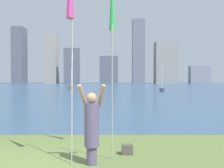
# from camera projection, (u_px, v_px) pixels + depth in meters

# --- Properties ---
(ground) EXTENTS (120.00, 138.00, 0.12)m
(ground) POSITION_uv_depth(u_px,v_px,m) (103.00, 88.00, 56.43)
(ground) COLOR #5B7038
(person) EXTENTS (0.66, 0.49, 1.79)m
(person) POSITION_uv_depth(u_px,v_px,m) (92.00, 125.00, 5.96)
(person) COLOR #594C72
(person) RESTS_ON ground
(kite_flag_right) EXTENTS (0.16, 1.13, 4.61)m
(kite_flag_right) POSITION_uv_depth(u_px,v_px,m) (113.00, 4.00, 6.65)
(kite_flag_right) COLOR #B2B2B7
(kite_flag_right) RESTS_ON ground
(bag) EXTENTS (0.28, 0.21, 0.25)m
(bag) POSITION_uv_depth(u_px,v_px,m) (128.00, 149.00, 6.78)
(bag) COLOR #4C4742
(bag) RESTS_ON ground
(sailboat_0) EXTENTS (1.43, 2.68, 3.81)m
(sailboat_0) POSITION_uv_depth(u_px,v_px,m) (72.00, 87.00, 47.56)
(sailboat_0) COLOR brown
(sailboat_0) RESTS_ON ground
(sailboat_6) EXTENTS (0.80, 2.67, 4.17)m
(sailboat_6) POSITION_uv_depth(u_px,v_px,m) (163.00, 89.00, 40.02)
(sailboat_6) COLOR #333D51
(sailboat_6) RESTS_ON ground
(skyline_tower_0) EXTENTS (4.05, 6.59, 20.87)m
(skyline_tower_0) POSITION_uv_depth(u_px,v_px,m) (20.00, 56.00, 100.32)
(skyline_tower_0) COLOR #565B66
(skyline_tower_0) RESTS_ON ground
(skyline_tower_1) EXTENTS (4.58, 6.53, 18.54)m
(skyline_tower_1) POSITION_uv_depth(u_px,v_px,m) (52.00, 59.00, 103.99)
(skyline_tower_1) COLOR gray
(skyline_tower_1) RESTS_ON ground
(skyline_tower_2) EXTENTS (5.57, 3.31, 13.10)m
(skyline_tower_2) POSITION_uv_depth(u_px,v_px,m) (73.00, 66.00, 99.67)
(skyline_tower_2) COLOR #565B66
(skyline_tower_2) RESTS_ON ground
(skyline_tower_3) EXTENTS (6.97, 5.19, 10.45)m
(skyline_tower_3) POSITION_uv_depth(u_px,v_px,m) (110.00, 70.00, 103.68)
(skyline_tower_3) COLOR #565B66
(skyline_tower_3) RESTS_ON ground
(skyline_tower_4) EXTENTS (4.65, 3.36, 24.07)m
(skyline_tower_4) POSITION_uv_depth(u_px,v_px,m) (139.00, 51.00, 100.72)
(skyline_tower_4) COLOR slate
(skyline_tower_4) RESTS_ON ground
(skyline_tower_5) EXTENTS (7.90, 6.65, 15.57)m
(skyline_tower_5) POSITION_uv_depth(u_px,v_px,m) (166.00, 63.00, 101.52)
(skyline_tower_5) COLOR gray
(skyline_tower_5) RESTS_ON ground
(skyline_tower_6) EXTENTS (7.72, 3.47, 6.70)m
(skyline_tower_6) POSITION_uv_depth(u_px,v_px,m) (200.00, 75.00, 102.75)
(skyline_tower_6) COLOR gray
(skyline_tower_6) RESTS_ON ground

